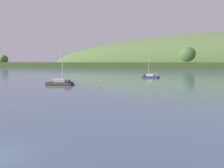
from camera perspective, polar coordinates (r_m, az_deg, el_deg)
The scene contains 3 objects.
sailboat_near_mooring at distance 90.06m, azimuth 8.20°, elevation 1.52°, with size 6.67×2.82×9.29m.
sailboat_far_left at distance 62.51m, azimuth -10.89°, elevation 0.01°, with size 7.43×4.07×11.71m.
mooring_buoy_midchannel at distance 54.58m, azimuth -3.05°, elevation -0.86°, with size 0.45×0.45×0.53m.
Camera 1 is at (12.05, -10.77, 5.55)m, focal length 40.77 mm.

